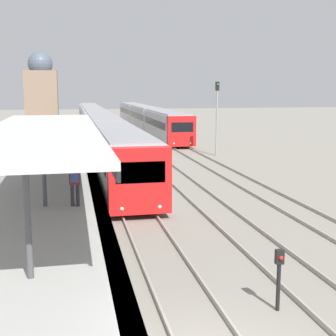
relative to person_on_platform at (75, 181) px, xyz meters
name	(u,v)px	position (x,y,z in m)	size (l,w,h in m)	color
platform_canopy	(43,131)	(-1.08, 0.24, 1.88)	(4.00, 17.49, 2.99)	beige
person_on_platform	(75,181)	(0.00, 0.00, 0.00)	(0.40, 0.40, 1.66)	#2D2D33
train_near	(98,125)	(2.64, 30.44, -0.21)	(2.64, 59.18, 3.16)	red
train_far	(146,117)	(9.68, 43.52, -0.24)	(2.60, 41.16, 3.11)	red
signal_post_near	(279,273)	(4.78, -7.67, -0.98)	(0.20, 0.22, 1.57)	black
signal_mast_far	(217,110)	(11.54, 18.72, 1.71)	(0.28, 0.29, 5.96)	gray
distant_domed_building	(42,94)	(-3.69, 46.38, 2.82)	(4.12, 4.12, 10.17)	#89705B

